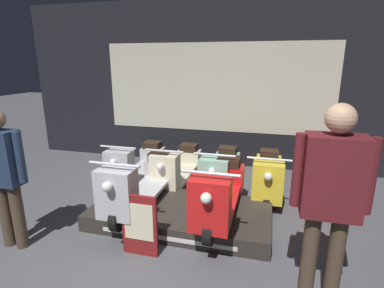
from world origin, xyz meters
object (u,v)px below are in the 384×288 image
(person_left_browsing, at_px, (4,171))
(scooter_backrow_3, at_px, (268,175))
(scooter_backrow_0, at_px, (138,163))
(scooter_backrow_1, at_px, (178,167))
(scooter_backrow_4, at_px, (318,180))
(scooter_display_right, at_px, (220,191))
(person_right_browsing, at_px, (331,191))
(scooter_backrow_2, at_px, (221,171))
(scooter_display_left, at_px, (142,183))
(price_sign_board, at_px, (139,225))

(person_left_browsing, bearing_deg, scooter_backrow_3, 38.67)
(scooter_backrow_0, xyz_separation_m, scooter_backrow_1, (0.75, 0.00, 0.00))
(scooter_backrow_4, bearing_deg, scooter_display_right, -136.19)
(scooter_backrow_0, distance_m, person_right_browsing, 3.59)
(scooter_backrow_2, bearing_deg, scooter_backrow_4, 0.00)
(scooter_display_left, distance_m, scooter_display_right, 1.04)
(scooter_display_left, relative_size, scooter_backrow_1, 1.00)
(scooter_backrow_2, bearing_deg, price_sign_board, -105.52)
(scooter_display_right, distance_m, person_right_browsing, 1.51)
(scooter_display_right, bearing_deg, person_right_browsing, -42.45)
(scooter_backrow_4, bearing_deg, scooter_display_left, -151.88)
(scooter_display_right, distance_m, person_left_browsing, 2.43)
(person_left_browsing, bearing_deg, scooter_backrow_4, 32.18)
(scooter_backrow_3, bearing_deg, scooter_display_right, -114.03)
(scooter_backrow_1, bearing_deg, scooter_display_right, -53.22)
(scooter_backrow_4, distance_m, price_sign_board, 2.87)
(scooter_display_right, distance_m, scooter_backrow_0, 2.12)
(scooter_display_right, height_order, scooter_backrow_2, scooter_display_right)
(scooter_backrow_1, relative_size, scooter_backrow_2, 1.00)
(person_left_browsing, bearing_deg, scooter_display_right, 23.40)
(person_right_browsing, height_order, price_sign_board, person_right_browsing)
(scooter_backrow_1, xyz_separation_m, price_sign_board, (0.20, -2.00, 0.05))
(scooter_display_right, distance_m, scooter_backrow_4, 1.83)
(scooter_backrow_0, height_order, scooter_backrow_4, same)
(price_sign_board, bearing_deg, scooter_backrow_0, 115.31)
(person_left_browsing, bearing_deg, scooter_backrow_1, 60.31)
(scooter_display_left, relative_size, scooter_backrow_2, 1.00)
(scooter_backrow_3, bearing_deg, scooter_display_left, -141.89)
(scooter_backrow_3, bearing_deg, scooter_backrow_2, 180.00)
(scooter_display_left, height_order, person_right_browsing, person_right_browsing)
(scooter_display_left, height_order, person_left_browsing, person_left_browsing)
(scooter_backrow_2, distance_m, scooter_backrow_4, 1.50)
(scooter_display_left, xyz_separation_m, scooter_backrow_3, (1.60, 1.26, -0.21))
(scooter_backrow_0, xyz_separation_m, price_sign_board, (0.95, -2.00, 0.05))
(scooter_backrow_1, height_order, scooter_backrow_3, same)
(person_left_browsing, height_order, price_sign_board, person_left_browsing)
(price_sign_board, bearing_deg, scooter_backrow_3, 56.86)
(scooter_display_right, relative_size, person_right_browsing, 1.01)
(scooter_display_right, bearing_deg, person_left_browsing, -156.60)
(scooter_display_right, xyz_separation_m, person_left_browsing, (-2.20, -0.95, 0.40))
(scooter_display_right, height_order, price_sign_board, scooter_display_right)
(person_right_browsing, bearing_deg, price_sign_board, 173.29)
(scooter_backrow_3, height_order, person_left_browsing, person_left_browsing)
(scooter_backrow_1, bearing_deg, scooter_backrow_0, 180.00)
(person_right_browsing, bearing_deg, scooter_display_left, 155.44)
(scooter_backrow_1, bearing_deg, person_left_browsing, -119.69)
(person_left_browsing, bearing_deg, scooter_backrow_2, 47.71)
(scooter_backrow_1, xyz_separation_m, scooter_backrow_3, (1.50, 0.00, 0.00))
(scooter_display_left, height_order, scooter_backrow_3, scooter_display_left)
(scooter_backrow_3, distance_m, scooter_backrow_4, 0.75)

